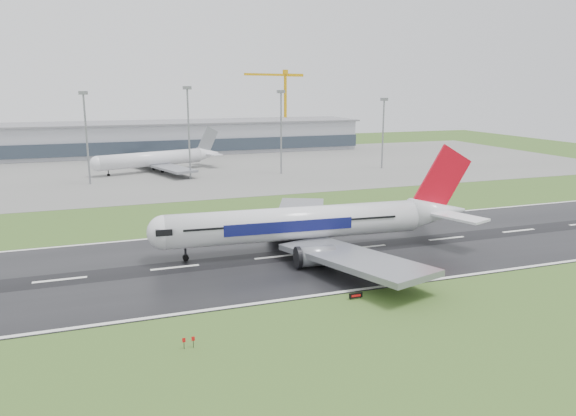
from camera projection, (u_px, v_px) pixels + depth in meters
name	position (u px, v px, depth m)	size (l,w,h in m)	color
ground	(175.00, 268.00, 102.53)	(520.00, 520.00, 0.00)	#34541F
runway	(175.00, 268.00, 102.52)	(400.00, 45.00, 0.10)	black
apron	(130.00, 172.00, 217.53)	(400.00, 130.00, 0.08)	slate
terminal	(121.00, 139.00, 271.10)	(240.00, 36.00, 15.00)	#989AA3
main_airliner	(318.00, 202.00, 111.43)	(68.21, 64.96, 20.14)	silver
parked_airliner	(156.00, 151.00, 216.70)	(55.40, 51.58, 16.24)	silver
tower_crane	(285.00, 108.00, 311.83)	(42.83, 2.34, 42.44)	#D89B0B
runway_sign	(356.00, 296.00, 87.47)	(2.30, 0.26, 1.04)	black
floodmast_2	(87.00, 140.00, 186.39)	(0.64, 0.64, 30.48)	gray
floodmast_3	(189.00, 135.00, 197.55)	(0.64, 0.64, 32.10)	gray
floodmast_4	(281.00, 134.00, 209.17)	(0.64, 0.64, 30.66)	gray
floodmast_5	(383.00, 135.00, 223.86)	(0.64, 0.64, 27.49)	gray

